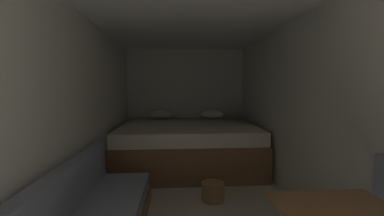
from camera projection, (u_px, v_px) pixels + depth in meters
ground_plane at (195, 216)px, 2.60m from camera, size 7.18×7.18×0.00m
wall_back at (186, 101)px, 5.11m from camera, size 2.47×0.05×2.14m
wall_left at (73, 117)px, 2.43m from camera, size 0.05×5.18×2.14m
wall_right at (310, 115)px, 2.58m from camera, size 0.05×5.18×2.14m
ceiling_slab at (196, 5)px, 2.41m from camera, size 2.47×5.18×0.05m
bed at (188, 145)px, 4.21m from camera, size 2.25×1.79×0.91m
wicker_basket at (213, 191)px, 2.96m from camera, size 0.27×0.27×0.22m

